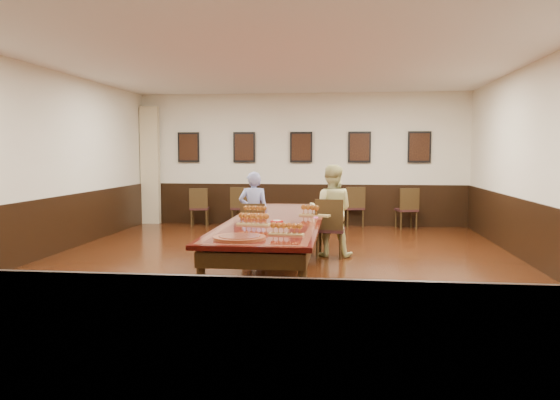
# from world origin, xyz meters

# --- Properties ---
(floor) EXTENTS (8.00, 10.00, 0.02)m
(floor) POSITION_xyz_m (0.00, 0.00, -0.01)
(floor) COLOR black
(floor) RESTS_ON ground
(ceiling) EXTENTS (8.00, 10.00, 0.02)m
(ceiling) POSITION_xyz_m (0.00, 0.00, 3.21)
(ceiling) COLOR white
(ceiling) RESTS_ON floor
(wall_back) EXTENTS (8.00, 0.02, 3.20)m
(wall_back) POSITION_xyz_m (0.00, 5.01, 1.60)
(wall_back) COLOR beige
(wall_back) RESTS_ON floor
(wall_front) EXTENTS (8.00, 0.02, 3.20)m
(wall_front) POSITION_xyz_m (0.00, -5.01, 1.60)
(wall_front) COLOR beige
(wall_front) RESTS_ON floor
(wall_left) EXTENTS (0.02, 10.00, 3.20)m
(wall_left) POSITION_xyz_m (-4.01, 0.00, 1.60)
(wall_left) COLOR beige
(wall_left) RESTS_ON floor
(wall_right) EXTENTS (0.02, 10.00, 3.20)m
(wall_right) POSITION_xyz_m (4.01, 0.00, 1.60)
(wall_right) COLOR beige
(wall_right) RESTS_ON floor
(chair_man) EXTENTS (0.47, 0.50, 0.90)m
(chair_man) POSITION_xyz_m (-0.53, 1.05, 0.45)
(chair_man) COLOR black
(chair_man) RESTS_ON floor
(chair_woman) EXTENTS (0.51, 0.55, 1.00)m
(chair_woman) POSITION_xyz_m (0.81, 0.91, 0.50)
(chair_woman) COLOR black
(chair_woman) RESTS_ON floor
(spare_chair_a) EXTENTS (0.50, 0.53, 0.92)m
(spare_chair_a) POSITION_xyz_m (-2.41, 4.47, 0.46)
(spare_chair_a) COLOR black
(spare_chair_a) RESTS_ON floor
(spare_chair_b) EXTENTS (0.50, 0.53, 0.95)m
(spare_chair_b) POSITION_xyz_m (-1.38, 4.52, 0.48)
(spare_chair_b) COLOR black
(spare_chair_b) RESTS_ON floor
(spare_chair_c) EXTENTS (0.54, 0.57, 0.96)m
(spare_chair_c) POSITION_xyz_m (1.28, 4.79, 0.48)
(spare_chair_c) COLOR black
(spare_chair_c) RESTS_ON floor
(spare_chair_d) EXTENTS (0.55, 0.58, 0.96)m
(spare_chair_d) POSITION_xyz_m (2.48, 4.55, 0.48)
(spare_chair_d) COLOR black
(spare_chair_d) RESTS_ON floor
(person_man) EXTENTS (0.56, 0.40, 1.44)m
(person_man) POSITION_xyz_m (-0.54, 1.14, 0.72)
(person_man) COLOR #4453AC
(person_man) RESTS_ON floor
(person_woman) EXTENTS (0.83, 0.67, 1.57)m
(person_woman) POSITION_xyz_m (0.82, 1.02, 0.78)
(person_woman) COLOR #DDD78A
(person_woman) RESTS_ON floor
(pink_phone) EXTENTS (0.07, 0.13, 0.01)m
(pink_phone) POSITION_xyz_m (0.60, 0.21, 0.76)
(pink_phone) COLOR #E24BA5
(pink_phone) RESTS_ON conference_table
(curtain) EXTENTS (0.45, 0.18, 2.90)m
(curtain) POSITION_xyz_m (-3.75, 4.82, 1.45)
(curtain) COLOR #C9B68A
(curtain) RESTS_ON floor
(wainscoting) EXTENTS (8.00, 10.00, 1.00)m
(wainscoting) POSITION_xyz_m (0.00, 0.00, 0.50)
(wainscoting) COLOR black
(wainscoting) RESTS_ON floor
(conference_table) EXTENTS (1.40, 5.00, 0.76)m
(conference_table) POSITION_xyz_m (0.00, 0.00, 0.61)
(conference_table) COLOR black
(conference_table) RESTS_ON floor
(posters) EXTENTS (6.14, 0.04, 0.74)m
(posters) POSITION_xyz_m (0.00, 4.94, 1.90)
(posters) COLOR black
(posters) RESTS_ON wall_back
(flight_a) EXTENTS (0.43, 0.18, 0.15)m
(flight_a) POSITION_xyz_m (-0.41, 0.48, 0.82)
(flight_a) COLOR olive
(flight_a) RESTS_ON conference_table
(flight_b) EXTENTS (0.52, 0.31, 0.19)m
(flight_b) POSITION_xyz_m (0.54, 0.42, 0.84)
(flight_b) COLOR olive
(flight_b) RESTS_ON conference_table
(flight_c) EXTENTS (0.49, 0.24, 0.18)m
(flight_c) POSITION_xyz_m (-0.22, -0.79, 0.83)
(flight_c) COLOR olive
(flight_c) RESTS_ON conference_table
(flight_d) EXTENTS (0.44, 0.18, 0.16)m
(flight_d) POSITION_xyz_m (0.33, -1.65, 0.82)
(flight_d) COLOR olive
(flight_d) RESTS_ON conference_table
(red_plate_grp) EXTENTS (0.19, 0.19, 0.03)m
(red_plate_grp) POSITION_xyz_m (0.05, -0.35, 0.76)
(red_plate_grp) COLOR #AC100B
(red_plate_grp) RESTS_ON conference_table
(carved_platter) EXTENTS (0.69, 0.69, 0.05)m
(carved_platter) POSITION_xyz_m (-0.18, -2.05, 0.77)
(carved_platter) COLOR #612713
(carved_platter) RESTS_ON conference_table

